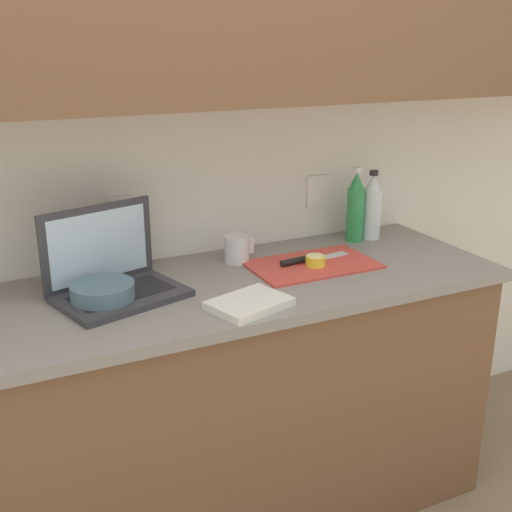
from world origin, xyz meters
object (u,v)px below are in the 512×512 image
Objects in this scene: knife at (303,260)px; lemon_half_cut at (316,261)px; bowl_white at (103,295)px; measuring_cup at (237,249)px; bottle_oil_tall at (372,208)px; bottle_green_soda at (355,208)px; laptop at (112,275)px; cutting_board at (312,264)px.

lemon_half_cut reaches higher than knife.
bowl_white reaches higher than lemon_half_cut.
bowl_white is at bearing -160.53° from measuring_cup.
bottle_oil_tall is at bearing 29.17° from lemon_half_cut.
measuring_cup is (-0.50, -0.03, -0.08)m from bottle_green_soda.
knife is (0.65, -0.01, -0.05)m from laptop.
cutting_board is 0.04m from knife.
knife is at bearing 134.61° from cutting_board.
laptop is at bearing 172.73° from knife.
bottle_oil_tall is (0.39, 0.16, 0.10)m from knife.
cutting_board is 6.35× the size of lemon_half_cut.
measuring_cup reaches higher than bowl_white.
bottle_oil_tall is at bearing -0.00° from bottle_green_soda.
laptop is 6.22× the size of lemon_half_cut.
bottle_green_soda is at bearing 35.12° from lemon_half_cut.
bottle_oil_tall is 1.43× the size of bowl_white.
measuring_cup is (-0.22, 0.15, 0.04)m from cutting_board.
bottle_oil_tall is (0.37, 0.20, 0.10)m from lemon_half_cut.
bottle_oil_tall is (1.04, 0.14, 0.06)m from laptop.
bottle_green_soda is 1.53× the size of bowl_white.
bottle_green_soda reaches higher than bottle_oil_tall.
lemon_half_cut is 0.24× the size of bottle_green_soda.
bottle_oil_tall is at bearing 10.99° from bowl_white.
lemon_half_cut is 0.37× the size of bowl_white.
bottle_oil_tall reaches higher than lemon_half_cut.
bottle_green_soda is (0.29, 0.18, 0.13)m from cutting_board.
laptop is 0.68m from lemon_half_cut.
bottle_oil_tall reaches higher than cutting_board.
cutting_board is 2.32× the size of bowl_white.
knife is 0.70m from bowl_white.
measuring_cup is (-0.19, 0.12, 0.03)m from knife.
bottle_green_soda reaches higher than knife.
lemon_half_cut is at bearing 0.49° from bowl_white.
laptop is 0.98× the size of cutting_board.
laptop is 1.05m from bottle_oil_tall.
knife is at bearing -153.53° from bottle_green_soda.
bottle_oil_tall is (0.08, -0.00, -0.01)m from bottle_green_soda.
bottle_green_soda is at bearing 31.78° from cutting_board.
cutting_board is 0.42m from bottle_oil_tall.
measuring_cup is at bearing 141.04° from lemon_half_cut.
laptop is 1.49× the size of bottle_green_soda.
bowl_white is (-0.50, -0.18, -0.01)m from measuring_cup.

